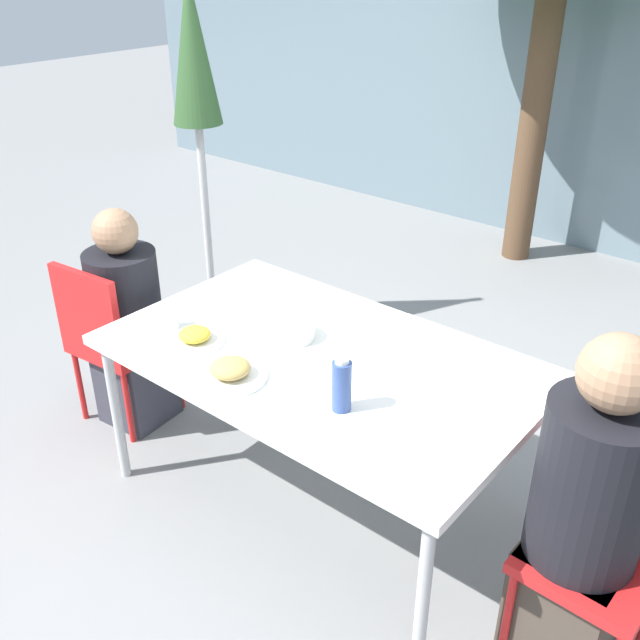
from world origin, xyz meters
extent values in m
plane|color=gray|center=(0.00, 0.00, 0.00)|extent=(24.00, 24.00, 0.00)
cube|color=white|center=(0.00, 0.00, 0.71)|extent=(1.67, 1.00, 0.04)
cylinder|color=#B7B7B7|center=(-0.77, -0.44, 0.34)|extent=(0.04, 0.04, 0.69)
cylinder|color=#B7B7B7|center=(0.77, -0.44, 0.34)|extent=(0.04, 0.04, 0.69)
cylinder|color=#B7B7B7|center=(-0.77, 0.44, 0.34)|extent=(0.04, 0.04, 0.69)
cylinder|color=#B7B7B7|center=(0.77, 0.44, 0.34)|extent=(0.04, 0.04, 0.69)
cube|color=red|center=(-1.13, -0.12, 0.41)|extent=(0.44, 0.44, 0.04)
cube|color=red|center=(-1.12, -0.30, 0.64)|extent=(0.40, 0.08, 0.42)
cylinder|color=red|center=(-1.32, 0.03, 0.20)|extent=(0.03, 0.03, 0.39)
cylinder|color=red|center=(-0.98, 0.07, 0.20)|extent=(0.03, 0.03, 0.39)
cylinder|color=red|center=(-1.29, -0.30, 0.20)|extent=(0.03, 0.03, 0.39)
cylinder|color=red|center=(-0.95, -0.27, 0.20)|extent=(0.03, 0.03, 0.39)
cube|color=#383842|center=(-1.09, -0.11, 0.22)|extent=(0.33, 0.33, 0.43)
cylinder|color=black|center=(-1.09, -0.11, 0.67)|extent=(0.33, 0.33, 0.46)
sphere|color=#9E7556|center=(-1.09, -0.11, 1.00)|extent=(0.21, 0.21, 0.21)
cube|color=red|center=(1.13, -0.03, 0.41)|extent=(0.41, 0.41, 0.04)
cube|color=red|center=(1.14, 0.15, 0.64)|extent=(0.40, 0.05, 0.42)
cylinder|color=red|center=(0.96, -0.20, 0.20)|extent=(0.03, 0.03, 0.39)
cylinder|color=red|center=(0.97, 0.14, 0.20)|extent=(0.03, 0.03, 0.39)
cube|color=#473D33|center=(1.08, -0.03, 0.22)|extent=(0.32, 0.32, 0.43)
cylinder|color=black|center=(1.08, -0.03, 0.71)|extent=(0.35, 0.35, 0.55)
sphere|color=#9E7556|center=(1.08, -0.03, 1.10)|extent=(0.23, 0.23, 0.23)
cylinder|color=#333333|center=(-1.44, 0.73, 0.03)|extent=(0.36, 0.36, 0.05)
cylinder|color=#BCBCBC|center=(-1.44, 0.73, 1.02)|extent=(0.04, 0.04, 2.04)
cone|color=#2D5128|center=(-1.44, 0.73, 1.65)|extent=(0.26, 0.26, 0.77)
cylinder|color=white|center=(-0.14, -0.34, 0.73)|extent=(0.27, 0.27, 0.01)
ellipsoid|color=tan|center=(-0.14, -0.34, 0.77)|extent=(0.15, 0.15, 0.06)
cylinder|color=white|center=(-0.44, -0.25, 0.73)|extent=(0.23, 0.23, 0.01)
ellipsoid|color=gold|center=(-0.44, -0.25, 0.77)|extent=(0.13, 0.13, 0.05)
cylinder|color=#334C8E|center=(0.29, -0.23, 0.82)|extent=(0.07, 0.07, 0.18)
cylinder|color=white|center=(0.29, -0.23, 0.92)|extent=(0.05, 0.05, 0.02)
cylinder|color=white|center=(-0.61, -0.22, 0.77)|extent=(0.07, 0.07, 0.08)
cylinder|color=white|center=(-0.16, 0.03, 0.76)|extent=(0.18, 0.18, 0.06)
cylinder|color=brown|center=(-0.55, 3.01, 0.93)|extent=(0.20, 0.20, 1.85)
camera|label=1|loc=(1.50, -1.81, 2.15)|focal=40.00mm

